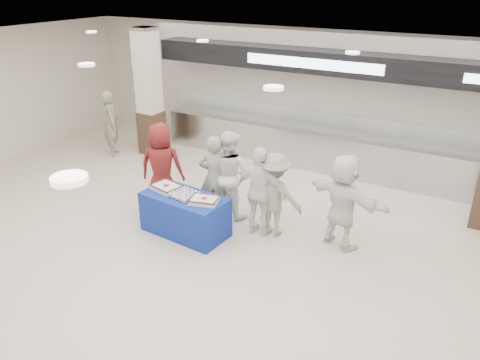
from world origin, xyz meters
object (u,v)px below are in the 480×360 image
Objects in this scene: chef_short at (260,192)px; sheet_cake_left at (166,187)px; display_table at (185,214)px; soldier_a at (215,177)px; civilian_white at (343,202)px; soldier_bg at (111,123)px; chef_tall at (229,174)px; cupcake_tray at (183,194)px; soldier_b at (274,195)px; sheet_cake_right at (204,200)px; civilian_maroon at (162,167)px.

sheet_cake_left is at bearing 20.42° from chef_short.
soldier_a reaches higher than display_table.
soldier_bg is at bearing 7.17° from civilian_white.
civilian_white is at bearing -176.25° from chef_tall.
soldier_b reaches higher than cupcake_tray.
cupcake_tray is (0.41, -0.06, -0.02)m from sheet_cake_left.
civilian_white reaches higher than cupcake_tray.
chef_short is at bearing 32.93° from display_table.
sheet_cake_right is (0.89, -0.10, -0.00)m from sheet_cake_left.
sheet_cake_right is 1.25m from soldier_b.
civilian_maroon is 1.14m from soldier_a.
soldier_a reaches higher than cupcake_tray.
soldier_b is 1.20m from civilian_white.
chef_tall is 2.26m from civilian_white.
cupcake_tray is at bearing 59.86° from soldier_a.
soldier_a is (0.56, 0.76, 0.03)m from sheet_cake_left.
cupcake_tray is at bearing -165.95° from soldier_bg.
display_table is 0.90× the size of chef_tall.
soldier_bg is at bearing -12.75° from chef_tall.
sheet_cake_left is 0.42m from cupcake_tray.
display_table is 1.29m from civilian_maroon.
chef_short is at bearing -153.53° from soldier_bg.
civilian_white reaches higher than chef_short.
sheet_cake_right is at bearing -163.47° from soldier_bg.
display_table is at bearing -7.32° from sheet_cake_left.
display_table is 4.70m from soldier_bg.
chef_tall reaches higher than display_table.
civilian_maroon is at bearing 24.71° from civilian_white.
soldier_a is at bearing 111.24° from sheet_cake_right.
cupcake_tray is 0.29× the size of civilian_maroon.
sheet_cake_right is at bearing -6.07° from sheet_cake_left.
display_table is 1.66m from soldier_b.
cupcake_tray is 0.30× the size of chef_short.
chef_short reaches higher than display_table.
soldier_bg reaches higher than display_table.
civilian_white reaches higher than sheet_cake_right.
civilian_maroon is 3.49m from soldier_bg.
civilian_white is (2.58, 0.99, 0.47)m from display_table.
soldier_bg reaches higher than chef_short.
sheet_cake_right reaches higher than display_table.
soldier_a is at bearing 79.56° from cupcake_tray.
soldier_bg is at bearing 154.06° from display_table.
cupcake_tray is 0.31× the size of soldier_a.
sheet_cake_right is 1.00m from chef_short.
chef_tall reaches higher than soldier_a.
sheet_cake_left is 1.98m from soldier_b.
soldier_bg reaches higher than civilian_white.
cupcake_tray is at bearing -8.53° from sheet_cake_left.
civilian_maroon is 1.13× the size of soldier_b.
soldier_bg reaches higher than soldier_b.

